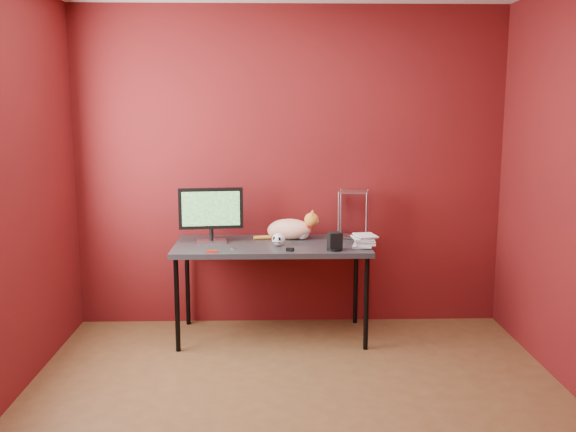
{
  "coord_description": "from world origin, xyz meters",
  "views": [
    {
      "loc": [
        -0.15,
        -3.49,
        1.8
      ],
      "look_at": [
        -0.03,
        1.15,
        1.01
      ],
      "focal_mm": 40.0,
      "sensor_mm": 36.0,
      "label": 1
    }
  ],
  "objects_px": {
    "speaker": "(335,242)",
    "desk": "(272,250)",
    "monitor": "(211,212)",
    "book_stack": "(356,181)",
    "skull_mug": "(279,239)",
    "cat": "(290,229)"
  },
  "relations": [
    {
      "from": "skull_mug",
      "to": "desk",
      "type": "bearing_deg",
      "value": 142.84
    },
    {
      "from": "skull_mug",
      "to": "book_stack",
      "type": "relative_size",
      "value": 0.11
    },
    {
      "from": "monitor",
      "to": "speaker",
      "type": "xyz_separation_m",
      "value": [
        0.93,
        -0.3,
        -0.18
      ]
    },
    {
      "from": "speaker",
      "to": "book_stack",
      "type": "relative_size",
      "value": 0.14
    },
    {
      "from": "monitor",
      "to": "skull_mug",
      "type": "xyz_separation_m",
      "value": [
        0.52,
        -0.14,
        -0.19
      ]
    },
    {
      "from": "monitor",
      "to": "book_stack",
      "type": "relative_size",
      "value": 0.5
    },
    {
      "from": "desk",
      "to": "speaker",
      "type": "xyz_separation_m",
      "value": [
        0.46,
        -0.24,
        0.11
      ]
    },
    {
      "from": "desk",
      "to": "speaker",
      "type": "relative_size",
      "value": 11.15
    },
    {
      "from": "desk",
      "to": "skull_mug",
      "type": "height_order",
      "value": "skull_mug"
    },
    {
      "from": "monitor",
      "to": "skull_mug",
      "type": "relative_size",
      "value": 4.53
    },
    {
      "from": "desk",
      "to": "speaker",
      "type": "distance_m",
      "value": 0.54
    },
    {
      "from": "monitor",
      "to": "cat",
      "type": "distance_m",
      "value": 0.65
    },
    {
      "from": "book_stack",
      "to": "skull_mug",
      "type": "bearing_deg",
      "value": 178.4
    },
    {
      "from": "speaker",
      "to": "book_stack",
      "type": "bearing_deg",
      "value": 28.71
    },
    {
      "from": "desk",
      "to": "skull_mug",
      "type": "xyz_separation_m",
      "value": [
        0.05,
        -0.08,
        0.1
      ]
    },
    {
      "from": "desk",
      "to": "monitor",
      "type": "distance_m",
      "value": 0.56
    },
    {
      "from": "skull_mug",
      "to": "book_stack",
      "type": "bearing_deg",
      "value": 19.04
    },
    {
      "from": "monitor",
      "to": "book_stack",
      "type": "bearing_deg",
      "value": -14.32
    },
    {
      "from": "desk",
      "to": "book_stack",
      "type": "height_order",
      "value": "book_stack"
    },
    {
      "from": "desk",
      "to": "cat",
      "type": "relative_size",
      "value": 2.9
    },
    {
      "from": "speaker",
      "to": "desk",
      "type": "bearing_deg",
      "value": 139.68
    },
    {
      "from": "cat",
      "to": "speaker",
      "type": "bearing_deg",
      "value": -40.11
    }
  ]
}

